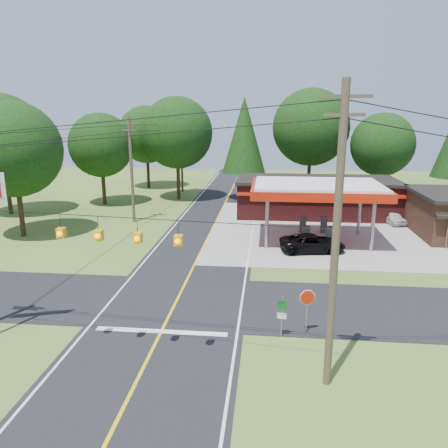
# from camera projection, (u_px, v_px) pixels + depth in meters

# --- Properties ---
(ground) EXTENTS (120.00, 120.00, 0.00)m
(ground) POSITION_uv_depth(u_px,v_px,m) (176.00, 301.00, 24.73)
(ground) COLOR #406222
(ground) RESTS_ON ground
(main_highway) EXTENTS (8.00, 120.00, 0.02)m
(main_highway) POSITION_uv_depth(u_px,v_px,m) (176.00, 301.00, 24.73)
(main_highway) COLOR black
(main_highway) RESTS_ON ground
(cross_road) EXTENTS (70.00, 7.00, 0.02)m
(cross_road) POSITION_uv_depth(u_px,v_px,m) (176.00, 301.00, 24.73)
(cross_road) COLOR black
(cross_road) RESTS_ON ground
(lane_center_yellow) EXTENTS (0.15, 110.00, 0.00)m
(lane_center_yellow) POSITION_uv_depth(u_px,v_px,m) (176.00, 301.00, 24.73)
(lane_center_yellow) COLOR yellow
(lane_center_yellow) RESTS_ON main_highway
(gas_canopy) EXTENTS (10.60, 7.40, 4.88)m
(gas_canopy) POSITION_uv_depth(u_px,v_px,m) (317.00, 190.00, 35.33)
(gas_canopy) COLOR gray
(gas_canopy) RESTS_ON ground
(convenience_store) EXTENTS (16.40, 7.55, 3.80)m
(convenience_store) POSITION_uv_depth(u_px,v_px,m) (316.00, 196.00, 45.44)
(convenience_store) COLOR #511717
(convenience_store) RESTS_ON ground
(utility_pole_near_right) EXTENTS (1.80, 0.30, 11.50)m
(utility_pole_near_right) POSITION_uv_depth(u_px,v_px,m) (336.00, 238.00, 15.78)
(utility_pole_near_right) COLOR #473828
(utility_pole_near_right) RESTS_ON ground
(utility_pole_far_left) EXTENTS (1.80, 0.30, 10.00)m
(utility_pole_far_left) POSITION_uv_depth(u_px,v_px,m) (131.00, 169.00, 41.59)
(utility_pole_far_left) COLOR #473828
(utility_pole_far_left) RESTS_ON ground
(utility_pole_north) EXTENTS (0.30, 0.30, 9.50)m
(utility_pole_north) POSITION_uv_depth(u_px,v_px,m) (182.00, 156.00, 57.94)
(utility_pole_north) COLOR #473828
(utility_pole_north) RESTS_ON ground
(overhead_beacons) EXTENTS (17.04, 2.04, 1.03)m
(overhead_beacons) POSITION_uv_depth(u_px,v_px,m) (117.00, 219.00, 17.51)
(overhead_beacons) COLOR black
(overhead_beacons) RESTS_ON ground
(treeline_backdrop) EXTENTS (70.27, 51.59, 13.30)m
(treeline_backdrop) POSITION_uv_depth(u_px,v_px,m) (229.00, 141.00, 45.95)
(treeline_backdrop) COLOR #332316
(treeline_backdrop) RESTS_ON ground
(suv_car) EXTENTS (5.59, 5.59, 1.37)m
(suv_car) POSITION_uv_depth(u_px,v_px,m) (312.00, 243.00, 33.37)
(suv_car) COLOR black
(suv_car) RESTS_ON ground
(sedan_car) EXTENTS (4.41, 4.41, 1.23)m
(sedan_car) POSITION_uv_depth(u_px,v_px,m) (392.00, 217.00, 41.99)
(sedan_car) COLOR silver
(sedan_car) RESTS_ON ground
(octagonal_stop_sign) EXTENTS (0.78, 0.23, 2.27)m
(octagonal_stop_sign) POSITION_uv_depth(u_px,v_px,m) (307.00, 301.00, 20.73)
(octagonal_stop_sign) COLOR gray
(octagonal_stop_sign) RESTS_ON ground
(route_sign_post) EXTENTS (0.44, 0.12, 2.14)m
(route_sign_post) POSITION_uv_depth(u_px,v_px,m) (282.00, 313.00, 20.45)
(route_sign_post) COLOR gray
(route_sign_post) RESTS_ON ground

